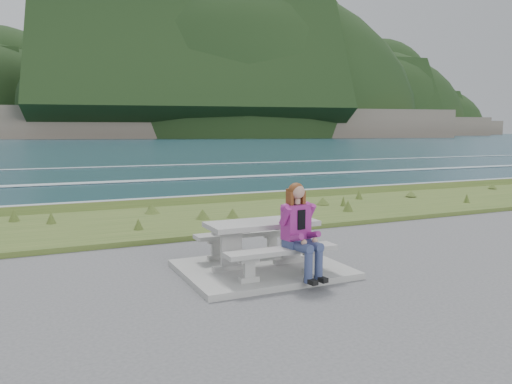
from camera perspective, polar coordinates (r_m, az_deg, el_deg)
concrete_slab at (r=8.31m, az=0.66°, el=-8.80°), size 2.60×2.10×0.10m
picnic_table at (r=8.16m, az=0.67°, el=-4.52°), size 1.80×0.75×0.75m
bench_landward at (r=7.60m, az=2.95°, el=-7.19°), size 1.80×0.35×0.45m
bench_seaward at (r=8.83m, az=-1.29°, el=-5.18°), size 1.80×0.35×0.45m
grass_verge at (r=12.90m, az=-8.93°, el=-3.44°), size 160.00×4.50×0.22m
shore_drop at (r=15.68m, az=-11.84°, el=-1.67°), size 160.00×0.80×2.20m
ocean at (r=32.75m, az=-18.55°, el=-0.53°), size 1600.00×1600.00×0.09m
headland_range at (r=449.52m, az=0.77°, el=7.90°), size 729.83×363.95×199.04m
seated_woman at (r=7.58m, az=5.33°, el=-5.87°), size 0.51×0.77×1.43m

